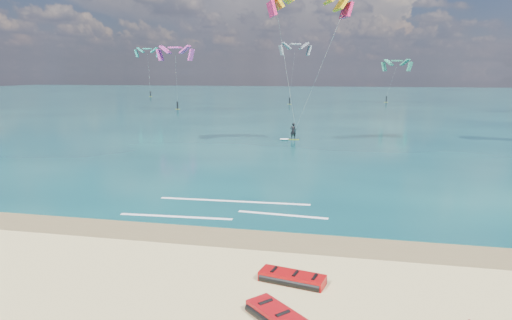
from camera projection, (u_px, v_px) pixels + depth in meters
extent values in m
plane|color=tan|center=(296.00, 129.00, 54.96)|extent=(320.00, 320.00, 0.00)
cube|color=brown|center=(194.00, 234.00, 19.39)|extent=(320.00, 2.40, 0.01)
cube|color=#0A323B|center=(326.00, 99.00, 116.48)|extent=(320.00, 200.00, 0.04)
cube|color=#97C717|center=(293.00, 139.00, 46.24)|extent=(1.27, 0.43, 0.06)
imported|color=black|center=(293.00, 131.00, 46.08)|extent=(0.71, 0.58, 1.66)
cylinder|color=black|center=(296.00, 129.00, 45.71)|extent=(0.51, 0.05, 0.04)
cube|color=white|center=(282.00, 215.00, 21.89)|extent=(4.40, 0.56, 0.01)
cube|color=white|center=(234.00, 201.00, 24.20)|extent=(8.09, 0.53, 0.01)
cube|color=white|center=(176.00, 216.00, 21.63)|extent=(5.49, 0.54, 0.01)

